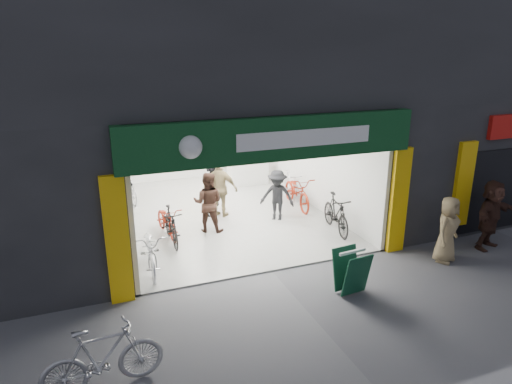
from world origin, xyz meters
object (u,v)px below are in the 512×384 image
sandwich_board (351,271)px  bike_right_front (336,214)px  parked_bike (103,358)px  bike_left_front (151,250)px  pedestrian_near (447,230)px

sandwich_board → bike_right_front: bearing=59.8°
parked_bike → bike_left_front: bearing=-23.3°
pedestrian_near → bike_right_front: bearing=95.9°
bike_right_front → pedestrian_near: (1.49, -2.45, 0.27)m
bike_left_front → pedestrian_near: (6.49, -2.01, 0.30)m
bike_right_front → sandwich_board: size_ratio=1.91×
pedestrian_near → sandwich_board: size_ratio=1.74×
pedestrian_near → bike_left_front: bearing=137.3°
bike_left_front → pedestrian_near: 6.80m
bike_right_front → parked_bike: (-6.24, -3.96, 0.00)m
pedestrian_near → sandwich_board: bearing=163.7°
bike_left_front → sandwich_board: bearing=-30.5°
bike_left_front → parked_bike: (-1.24, -3.53, 0.03)m
sandwich_board → pedestrian_near: bearing=4.1°
parked_bike → pedestrian_near: size_ratio=1.11×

